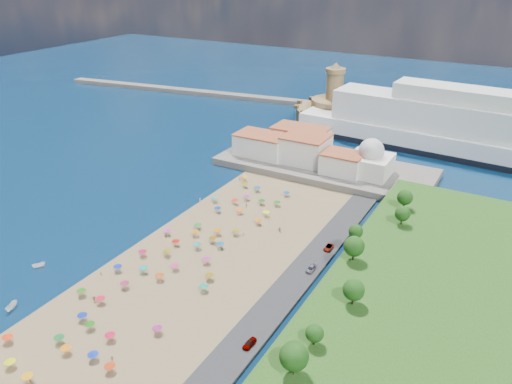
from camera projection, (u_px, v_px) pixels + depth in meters
The scene contains 13 objects.
ground at pixel (206, 241), 158.35m from camera, with size 700.00×700.00×0.00m, color #071938.
terrace at pixel (324, 167), 210.74m from camera, with size 90.00×36.00×3.00m, color #59544C.
jetty at pixel (310, 136), 248.22m from camera, with size 18.00×70.00×2.40m, color #59544C.
breakwater at pixel (201, 93), 327.27m from camera, with size 200.00×7.00×2.60m, color #59544C.
waterfront_buildings at pixel (297, 147), 214.34m from camera, with size 57.00×29.00×11.00m.
domed_building at pixel (370, 160), 197.07m from camera, with size 16.00×16.00×15.00m.
fortress at pixel (333, 111), 269.51m from camera, with size 40.00×40.00×32.40m.
cruise_ship at pixel (481, 134), 220.35m from camera, with size 170.80×35.31×37.09m.
beach_parasols at pixel (183, 250), 149.37m from camera, with size 30.88×115.67×2.20m.
beachgoers at pixel (198, 239), 157.64m from camera, with size 36.65×99.29×1.89m.
moored_boats at pixel (23, 290), 134.01m from camera, with size 12.83×20.46×1.65m.
parked_cars at pixel (303, 278), 137.67m from camera, with size 2.23×52.66×1.42m.
hillside_trees at pixel (346, 277), 123.45m from camera, with size 14.12×108.99×7.59m.
Camera 1 is at (81.01, -111.09, 81.66)m, focal length 35.00 mm.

